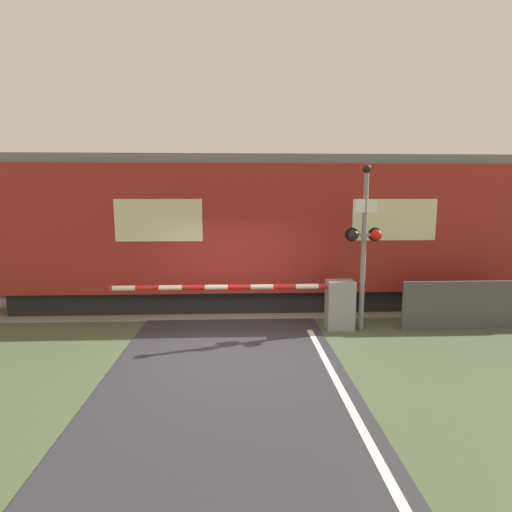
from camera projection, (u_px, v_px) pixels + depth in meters
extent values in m
plane|color=#475638|center=(229.00, 349.00, 7.82)|extent=(80.00, 80.00, 0.00)
cube|color=gray|center=(232.00, 302.00, 11.24)|extent=(36.00, 3.20, 0.03)
cube|color=#595451|center=(231.00, 307.00, 10.52)|extent=(36.00, 0.08, 0.10)
cube|color=#595451|center=(232.00, 294.00, 11.94)|extent=(36.00, 0.08, 0.10)
cube|color=black|center=(372.00, 291.00, 11.36)|extent=(19.04, 2.31, 0.60)
cube|color=maroon|center=(375.00, 225.00, 11.09)|extent=(20.70, 2.72, 3.14)
cube|color=slate|center=(378.00, 163.00, 10.84)|extent=(20.29, 2.50, 0.24)
cube|color=beige|center=(394.00, 220.00, 9.70)|extent=(2.07, 0.02, 1.00)
cube|color=beige|center=(159.00, 220.00, 9.46)|extent=(2.07, 0.02, 1.00)
cube|color=gray|center=(340.00, 305.00, 8.96)|extent=(0.60, 0.44, 1.11)
cylinder|color=gray|center=(340.00, 286.00, 8.89)|extent=(0.16, 0.16, 0.18)
cylinder|color=red|center=(329.00, 286.00, 8.88)|extent=(0.50, 0.11, 0.11)
cylinder|color=white|center=(307.00, 286.00, 8.86)|extent=(0.50, 0.11, 0.11)
cylinder|color=red|center=(284.00, 287.00, 8.84)|extent=(0.50, 0.11, 0.11)
cylinder|color=white|center=(262.00, 287.00, 8.82)|extent=(0.50, 0.11, 0.11)
cylinder|color=red|center=(239.00, 287.00, 8.80)|extent=(0.50, 0.11, 0.11)
cylinder|color=white|center=(216.00, 287.00, 8.78)|extent=(0.50, 0.11, 0.11)
cylinder|color=red|center=(193.00, 287.00, 8.76)|extent=(0.50, 0.11, 0.11)
cylinder|color=white|center=(170.00, 288.00, 8.74)|extent=(0.50, 0.11, 0.11)
cylinder|color=red|center=(147.00, 288.00, 8.71)|extent=(0.50, 0.11, 0.11)
cylinder|color=white|center=(124.00, 288.00, 8.69)|extent=(0.50, 0.11, 0.11)
cylinder|color=red|center=(112.00, 288.00, 8.68)|extent=(0.20, 0.02, 0.20)
cylinder|color=gray|center=(363.00, 253.00, 8.75)|extent=(0.11, 0.11, 3.45)
cube|color=gray|center=(364.00, 235.00, 8.69)|extent=(0.63, 0.07, 0.07)
sphere|color=black|center=(353.00, 235.00, 8.63)|extent=(0.24, 0.24, 0.24)
sphere|color=red|center=(377.00, 235.00, 8.65)|extent=(0.24, 0.24, 0.24)
cylinder|color=black|center=(352.00, 234.00, 8.74)|extent=(0.30, 0.06, 0.30)
cylinder|color=black|center=(375.00, 234.00, 8.76)|extent=(0.30, 0.06, 0.30)
cube|color=white|center=(366.00, 206.00, 8.56)|extent=(0.49, 0.02, 0.28)
sphere|color=black|center=(367.00, 169.00, 8.48)|extent=(0.18, 0.18, 0.18)
cube|color=#4C4C51|center=(471.00, 305.00, 8.96)|extent=(3.13, 0.06, 1.10)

